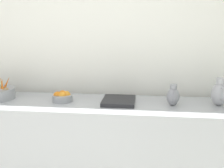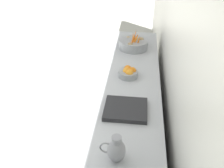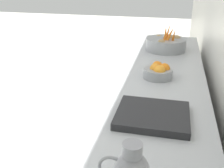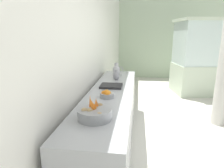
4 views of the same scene
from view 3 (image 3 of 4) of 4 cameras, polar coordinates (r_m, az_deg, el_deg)
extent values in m
cube|color=#ADAFB5|center=(1.73, 7.34, -16.66)|extent=(0.64, 3.13, 0.88)
cylinder|color=gray|center=(2.42, 11.18, 8.16)|extent=(0.34, 0.34, 0.10)
torus|color=gray|center=(2.43, 11.10, 7.12)|extent=(0.20, 0.20, 0.01)
cone|color=orange|center=(2.40, 12.11, 10.17)|extent=(0.08, 0.09, 0.13)
cone|color=orange|center=(2.34, 11.07, 9.89)|extent=(0.05, 0.06, 0.13)
cone|color=orange|center=(2.39, 11.20, 10.19)|extent=(0.05, 0.07, 0.13)
cone|color=orange|center=(2.36, 12.00, 9.87)|extent=(0.08, 0.05, 0.12)
cone|color=orange|center=(2.32, 12.84, 9.78)|extent=(0.05, 0.09, 0.14)
cone|color=orange|center=(2.43, 11.64, 10.52)|extent=(0.07, 0.08, 0.15)
ellipsoid|color=#9E7F56|center=(2.30, 10.37, 8.67)|extent=(0.06, 0.05, 0.04)
ellipsoid|color=tan|center=(2.51, 9.80, 9.80)|extent=(0.05, 0.04, 0.04)
ellipsoid|color=tan|center=(2.45, 13.45, 9.39)|extent=(0.06, 0.05, 0.05)
ellipsoid|color=tan|center=(2.45, 12.25, 9.44)|extent=(0.07, 0.06, 0.05)
cylinder|color=gray|center=(1.79, 9.61, 2.27)|extent=(0.19, 0.19, 0.06)
sphere|color=orange|center=(1.78, 9.06, 3.15)|extent=(0.07, 0.07, 0.07)
sphere|color=orange|center=(1.79, 10.92, 3.14)|extent=(0.07, 0.07, 0.07)
sphere|color=orange|center=(1.75, 9.96, 2.71)|extent=(0.08, 0.08, 0.08)
sphere|color=orange|center=(1.83, 9.48, 3.64)|extent=(0.07, 0.07, 0.07)
sphere|color=orange|center=(1.76, 9.73, 2.82)|extent=(0.07, 0.07, 0.07)
cylinder|color=gray|center=(0.82, 4.30, -13.62)|extent=(0.06, 0.06, 0.04)
torus|color=gray|center=(0.87, -0.13, -17.16)|extent=(0.09, 0.01, 0.09)
cube|color=#232326|center=(1.31, 8.51, -6.51)|extent=(0.34, 0.30, 0.04)
camera|label=1|loc=(2.63, -58.94, 13.56)|focal=42.88mm
camera|label=2|loc=(0.70, -172.26, 32.85)|focal=39.37mm
camera|label=4|loc=(4.11, 7.20, 25.06)|focal=31.30mm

